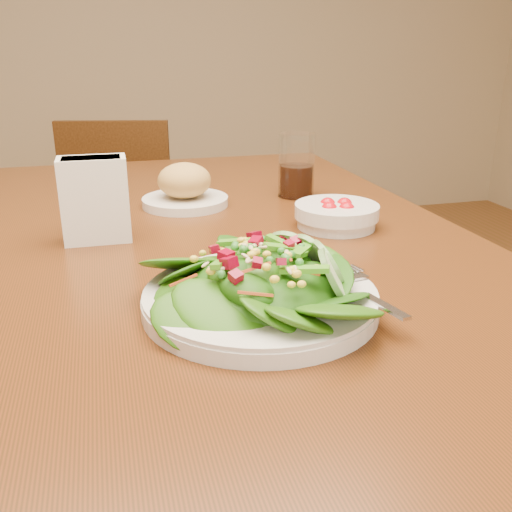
# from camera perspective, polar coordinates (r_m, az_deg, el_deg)

# --- Properties ---
(dining_table) EXTENTS (0.90, 1.40, 0.75)m
(dining_table) POSITION_cam_1_polar(r_m,az_deg,el_deg) (1.02, -4.81, -3.28)
(dining_table) COLOR #54250E
(dining_table) RESTS_ON ground_plane
(chair_far) EXTENTS (0.46, 0.46, 0.83)m
(chair_far) POSITION_cam_1_polar(r_m,az_deg,el_deg) (2.13, -12.84, 2.96)
(chair_far) COLOR #43250C
(chair_far) RESTS_ON ground_plane
(salad_plate) EXTENTS (0.29, 0.29, 0.08)m
(salad_plate) POSITION_cam_1_polar(r_m,az_deg,el_deg) (0.70, 1.23, -2.88)
(salad_plate) COLOR silver
(salad_plate) RESTS_ON dining_table
(bread_plate) EXTENTS (0.17, 0.17, 0.09)m
(bread_plate) POSITION_cam_1_polar(r_m,az_deg,el_deg) (1.16, -7.14, 6.72)
(bread_plate) COLOR silver
(bread_plate) RESTS_ON dining_table
(tomato_bowl) EXTENTS (0.15, 0.15, 0.05)m
(tomato_bowl) POSITION_cam_1_polar(r_m,az_deg,el_deg) (1.03, 8.06, 4.10)
(tomato_bowl) COLOR silver
(tomato_bowl) RESTS_ON dining_table
(drinking_glass) EXTENTS (0.08, 0.08, 0.13)m
(drinking_glass) POSITION_cam_1_polar(r_m,az_deg,el_deg) (1.23, 4.06, 8.60)
(drinking_glass) COLOR silver
(drinking_glass) RESTS_ON dining_table
(napkin_holder) EXTENTS (0.11, 0.06, 0.14)m
(napkin_holder) POSITION_cam_1_polar(r_m,az_deg,el_deg) (0.97, -15.82, 5.66)
(napkin_holder) COLOR white
(napkin_holder) RESTS_ON dining_table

